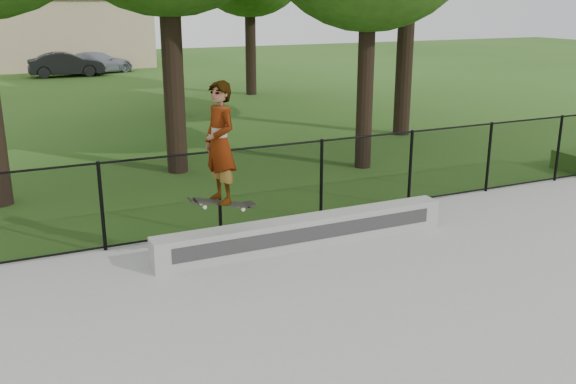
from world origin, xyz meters
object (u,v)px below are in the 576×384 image
grind_ledge (305,231)px  skater_airborne (220,145)px  car_b (66,64)px  car_c (98,63)px

grind_ledge → skater_airborne: size_ratio=2.61×
skater_airborne → grind_ledge: bearing=9.6°
grind_ledge → skater_airborne: bearing=-170.4°
grind_ledge → car_b: 27.76m
grind_ledge → skater_airborne: skater_airborne is taller
skater_airborne → car_c: bearing=84.6°
grind_ledge → car_c: bearing=87.6°
grind_ledge → car_b: bearing=91.3°
car_c → grind_ledge: bearing=155.4°
car_b → car_c: 1.99m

